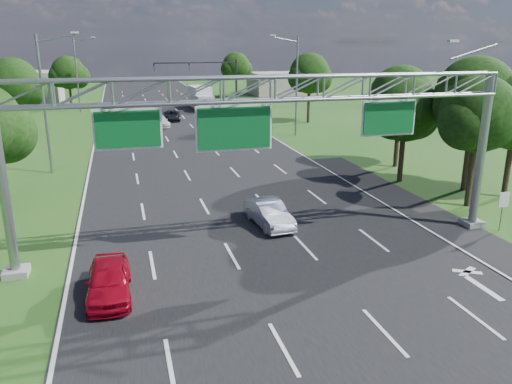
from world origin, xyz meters
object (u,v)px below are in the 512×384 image
object	(u,v)px
red_coupe	(109,280)
silver_sedan	(269,213)
regulatory_sign	(503,203)
sign_gantry	(274,103)
traffic_signal	(213,73)
box_truck	(201,98)

from	to	relation	value
red_coupe	silver_sedan	bearing A→B (deg)	36.70
silver_sedan	regulatory_sign	bearing A→B (deg)	-24.99
sign_gantry	traffic_signal	world-z (taller)	sign_gantry
sign_gantry	red_coupe	world-z (taller)	sign_gantry
traffic_signal	box_truck	distance (m)	4.19
regulatory_sign	box_truck	world-z (taller)	box_truck
traffic_signal	sign_gantry	bearing A→B (deg)	-97.68
sign_gantry	regulatory_sign	bearing A→B (deg)	-4.83
red_coupe	box_truck	bearing A→B (deg)	78.19
regulatory_sign	red_coupe	bearing A→B (deg)	-174.41
sign_gantry	regulatory_sign	xyz separation A→B (m)	(12.07, -1.02, -5.38)
red_coupe	sign_gantry	bearing A→B (deg)	22.40
box_truck	traffic_signal	bearing A→B (deg)	10.92
silver_sedan	traffic_signal	bearing A→B (deg)	76.77
red_coupe	box_truck	xyz separation A→B (m)	(12.63, 55.42, 0.84)
regulatory_sign	silver_sedan	xyz separation A→B (m)	(-11.40, 3.95, -0.83)
red_coupe	regulatory_sign	bearing A→B (deg)	6.62
regulatory_sign	red_coupe	xyz separation A→B (m)	(-19.57, -1.92, -0.82)
sign_gantry	traffic_signal	size ratio (longest dim) A/B	1.92
regulatory_sign	sign_gantry	bearing A→B (deg)	175.17
regulatory_sign	traffic_signal	xyz separation A→B (m)	(-4.92, 54.02, 3.66)
regulatory_sign	silver_sedan	distance (m)	12.09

